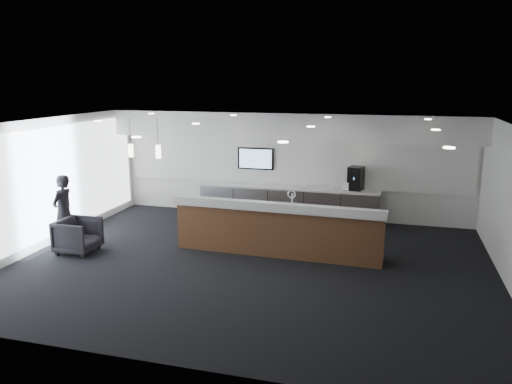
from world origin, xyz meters
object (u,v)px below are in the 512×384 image
(service_counter, at_px, (278,229))
(coffee_machine, at_px, (356,178))
(lounge_guest, at_px, (63,211))
(armchair, at_px, (78,236))

(service_counter, xyz_separation_m, coffee_machine, (1.48, 2.86, 0.69))
(lounge_guest, bearing_deg, coffee_machine, 120.89)
(coffee_machine, xyz_separation_m, lounge_guest, (-6.45, -3.68, -0.41))
(lounge_guest, bearing_deg, armchair, 62.88)
(service_counter, relative_size, armchair, 5.52)
(service_counter, distance_m, armchair, 4.56)
(armchair, bearing_deg, coffee_machine, -56.76)
(armchair, bearing_deg, lounge_guest, 60.83)
(service_counter, xyz_separation_m, armchair, (-4.41, -1.12, -0.19))
(service_counter, bearing_deg, coffee_machine, 64.25)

